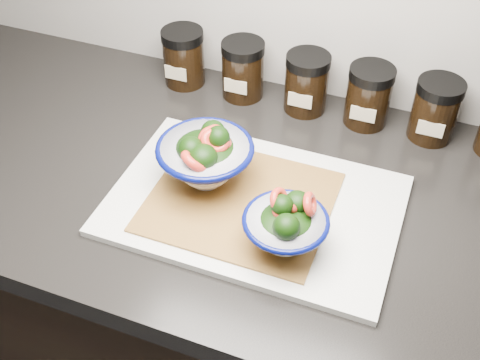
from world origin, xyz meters
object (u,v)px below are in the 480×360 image
at_px(bowl_left, 205,157).
at_px(spice_jar_b, 243,69).
at_px(spice_jar_e, 435,110).
at_px(bowl_right, 286,226).
at_px(cutting_board, 254,205).
at_px(spice_jar_c, 306,83).
at_px(spice_jar_a, 184,57).
at_px(spice_jar_d, 369,96).

xyz_separation_m(bowl_left, spice_jar_b, (-0.04, 0.27, -0.01)).
relative_size(bowl_left, spice_jar_e, 1.38).
relative_size(bowl_left, bowl_right, 1.25).
relative_size(cutting_board, spice_jar_b, 3.98).
distance_m(bowl_right, spice_jar_e, 0.39).
bearing_deg(spice_jar_b, spice_jar_c, 0.00).
height_order(cutting_board, spice_jar_a, spice_jar_a).
xyz_separation_m(bowl_left, spice_jar_c, (0.09, 0.27, -0.01)).
distance_m(bowl_left, spice_jar_d, 0.34).
height_order(spice_jar_a, spice_jar_c, same).
bearing_deg(bowl_right, spice_jar_d, 83.19).
height_order(cutting_board, spice_jar_c, spice_jar_c).
xyz_separation_m(bowl_right, spice_jar_d, (0.04, 0.35, 0.00)).
distance_m(bowl_left, spice_jar_a, 0.31).
xyz_separation_m(spice_jar_b, spice_jar_c, (0.13, 0.00, 0.00)).
relative_size(bowl_right, spice_jar_b, 1.10).
height_order(bowl_left, spice_jar_e, bowl_left).
xyz_separation_m(spice_jar_c, spice_jar_d, (0.12, 0.00, 0.00)).
bearing_deg(spice_jar_a, spice_jar_d, 0.00).
xyz_separation_m(cutting_board, spice_jar_c, (-0.00, 0.28, 0.05)).
bearing_deg(spice_jar_e, cutting_board, -129.13).
bearing_deg(spice_jar_d, bowl_right, -96.81).
xyz_separation_m(cutting_board, bowl_right, (0.07, -0.07, 0.05)).
relative_size(bowl_right, spice_jar_c, 1.10).
bearing_deg(spice_jar_c, bowl_right, -78.29).
relative_size(spice_jar_c, spice_jar_d, 1.00).
bearing_deg(spice_jar_a, spice_jar_e, 0.00).
relative_size(cutting_board, spice_jar_e, 3.98).
xyz_separation_m(bowl_right, spice_jar_e, (0.16, 0.35, 0.00)).
bearing_deg(spice_jar_c, cutting_board, -89.67).
distance_m(spice_jar_c, spice_jar_e, 0.23).
relative_size(bowl_left, spice_jar_d, 1.38).
relative_size(cutting_board, spice_jar_a, 3.98).
relative_size(spice_jar_a, spice_jar_c, 1.00).
bearing_deg(spice_jar_b, spice_jar_e, 0.00).
height_order(bowl_left, bowl_right, bowl_left).
relative_size(spice_jar_d, spice_jar_e, 1.00).
xyz_separation_m(spice_jar_a, spice_jar_c, (0.25, 0.00, 0.00)).
height_order(bowl_left, spice_jar_a, bowl_left).
bearing_deg(spice_jar_d, cutting_board, -111.84).
xyz_separation_m(bowl_right, spice_jar_b, (-0.20, 0.35, 0.00)).
bearing_deg(spice_jar_b, spice_jar_a, 180.00).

